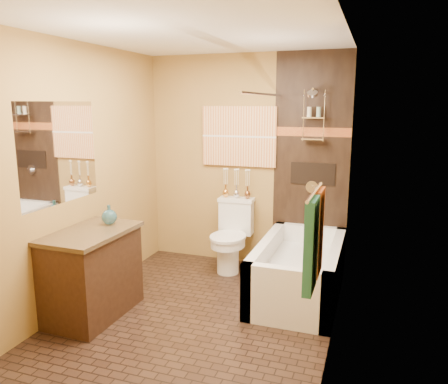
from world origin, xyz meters
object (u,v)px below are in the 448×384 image
at_px(sunset_painting, 239,136).
at_px(vanity, 92,273).
at_px(toilet, 231,235).
at_px(bathtub, 299,274).

height_order(sunset_painting, vanity, sunset_painting).
relative_size(sunset_painting, toilet, 1.09).
distance_m(bathtub, toilet, 1.01).
xyz_separation_m(sunset_painting, bathtub, (0.88, -0.73, -1.33)).
bearing_deg(sunset_painting, vanity, -115.54).
distance_m(bathtub, vanity, 2.03).
bearing_deg(toilet, sunset_painting, 87.64).
height_order(toilet, vanity, toilet).
xyz_separation_m(sunset_painting, toilet, (0.00, -0.27, -1.13)).
height_order(bathtub, vanity, vanity).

